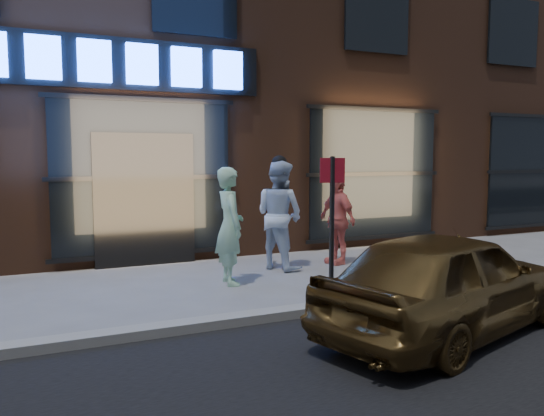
% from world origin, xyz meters
% --- Properties ---
extents(ground, '(90.00, 90.00, 0.00)m').
position_xyz_m(ground, '(0.00, 0.00, 0.00)').
color(ground, slate).
rests_on(ground, ground).
extents(curb, '(60.00, 0.25, 0.12)m').
position_xyz_m(curb, '(0.00, 0.00, 0.06)').
color(curb, gray).
rests_on(curb, ground).
extents(storefront_building, '(30.20, 8.28, 10.30)m').
position_xyz_m(storefront_building, '(-0.00, 7.99, 5.15)').
color(storefront_building, '#54301E').
rests_on(storefront_building, ground).
extents(man_bowtie, '(0.47, 0.69, 1.82)m').
position_xyz_m(man_bowtie, '(0.92, 1.95, 0.91)').
color(man_bowtie, '#AFE6C4').
rests_on(man_bowtie, ground).
extents(man_cap, '(1.05, 1.15, 1.91)m').
position_xyz_m(man_cap, '(2.10, 2.65, 0.96)').
color(man_cap, white).
rests_on(man_cap, ground).
extents(passerby, '(0.49, 1.00, 1.64)m').
position_xyz_m(passerby, '(3.26, 2.61, 0.82)').
color(passerby, '#E36B5D').
rests_on(passerby, ground).
extents(gold_sedan, '(3.79, 2.36, 1.20)m').
position_xyz_m(gold_sedan, '(2.35, -1.28, 0.60)').
color(gold_sedan, brown).
rests_on(gold_sedan, ground).
extents(sign_post, '(0.30, 0.15, 1.99)m').
position_xyz_m(sign_post, '(1.66, 0.10, 1.20)').
color(sign_post, '#262628').
rests_on(sign_post, ground).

